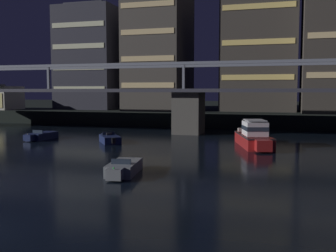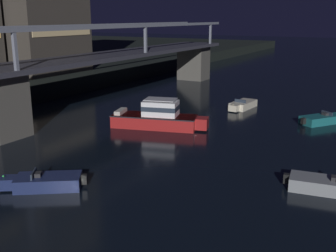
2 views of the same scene
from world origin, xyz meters
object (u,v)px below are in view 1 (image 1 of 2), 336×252
at_px(speedboat_mid_right, 41,136).
at_px(tower_central, 260,27).
at_px(speedboat_mid_center, 110,139).
at_px(cabin_cruiser_near_left, 254,136).
at_px(tower_west_tall, 159,48).
at_px(speedboat_mid_left, 123,168).
at_px(tower_west_low, 93,59).
at_px(river_bridge, 189,101).

bearing_deg(speedboat_mid_right, tower_central, 53.70).
bearing_deg(speedboat_mid_center, cabin_cruiser_near_left, 4.41).
bearing_deg(tower_central, speedboat_mid_right, -126.30).
bearing_deg(tower_west_tall, tower_central, 3.79).
relative_size(tower_west_tall, speedboat_mid_left, 4.40).
bearing_deg(tower_west_tall, tower_west_low, 173.26).
relative_size(tower_west_tall, speedboat_mid_center, 4.84).
height_order(river_bridge, speedboat_mid_center, river_bridge).
height_order(tower_central, cabin_cruiser_near_left, tower_central).
bearing_deg(speedboat_mid_center, tower_central, 66.12).
relative_size(tower_west_low, speedboat_mid_center, 4.24).
relative_size(river_bridge, speedboat_mid_left, 16.03).
distance_m(cabin_cruiser_near_left, speedboat_mid_center, 15.68).
height_order(river_bridge, cabin_cruiser_near_left, river_bridge).
height_order(river_bridge, speedboat_mid_right, river_bridge).
xyz_separation_m(tower_west_tall, speedboat_mid_center, (3.85, -30.66, -13.13)).
height_order(speedboat_mid_left, speedboat_mid_center, same).
bearing_deg(tower_central, tower_west_low, 179.12).
bearing_deg(cabin_cruiser_near_left, tower_central, 92.83).
relative_size(river_bridge, tower_west_tall, 3.65).
relative_size(cabin_cruiser_near_left, speedboat_mid_left, 1.79).
xyz_separation_m(river_bridge, speedboat_mid_center, (-6.22, -11.77, -4.01)).
bearing_deg(speedboat_mid_left, cabin_cruiser_near_left, 64.98).
relative_size(tower_west_tall, tower_central, 0.78).
bearing_deg(river_bridge, tower_west_low, 139.81).
distance_m(tower_west_tall, speedboat_mid_left, 49.15).
distance_m(tower_west_tall, speedboat_mid_center, 33.58).
bearing_deg(tower_west_low, cabin_cruiser_near_left, -42.70).
bearing_deg(cabin_cruiser_near_left, speedboat_mid_right, -178.18).
xyz_separation_m(speedboat_mid_left, speedboat_mid_right, (-16.95, 15.63, 0.00)).
distance_m(speedboat_mid_left, speedboat_mid_center, 17.16).
xyz_separation_m(river_bridge, speedboat_mid_right, (-15.21, -11.35, -4.01)).
bearing_deg(speedboat_mid_left, tower_west_tall, 104.44).
xyz_separation_m(speedboat_mid_center, speedboat_mid_right, (-8.99, 0.42, 0.00)).
distance_m(tower_west_low, tower_west_tall, 14.45).
height_order(river_bridge, tower_central, tower_central).
bearing_deg(speedboat_mid_left, tower_central, 82.56).
height_order(tower_west_tall, speedboat_mid_right, tower_west_tall).
bearing_deg(cabin_cruiser_near_left, tower_west_low, 137.30).
bearing_deg(tower_central, river_bridge, -111.43).
bearing_deg(tower_west_low, tower_west_tall, -6.74).
xyz_separation_m(cabin_cruiser_near_left, speedboat_mid_left, (-7.66, -16.41, -0.64)).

